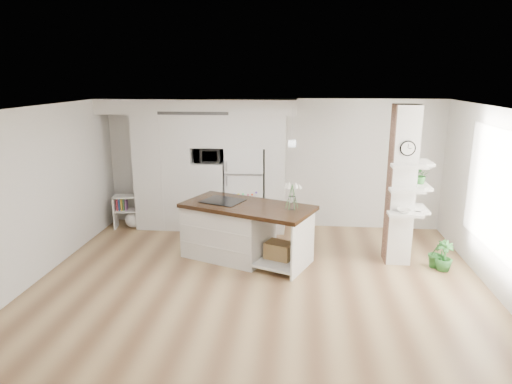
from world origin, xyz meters
TOP-DOWN VIEW (x-y plane):
  - floor at (0.00, 0.00)m, footprint 7.00×6.00m
  - room at (0.00, 0.00)m, footprint 7.04×6.04m
  - cabinet_wall at (-1.45, 2.67)m, footprint 4.00×0.71m
  - refrigerator at (-0.53, 2.68)m, footprint 0.78×0.69m
  - column at (2.38, 1.13)m, footprint 0.69×0.90m
  - window at (3.48, 0.30)m, footprint 0.00×2.40m
  - pendant_light at (1.70, 0.15)m, footprint 0.12×0.12m
  - kitchen_island at (-0.53, 1.12)m, footprint 2.46×1.83m
  - bookshelf at (-2.97, 2.50)m, footprint 0.64×0.43m
  - floor_plant_a at (2.92, 0.99)m, footprint 0.33×0.29m
  - floor_plant_b at (3.00, 0.86)m, footprint 0.30×0.30m
  - microwave at (-1.27, 2.62)m, footprint 0.54×0.37m
  - shelf_plant at (2.63, 1.30)m, footprint 0.27×0.23m
  - decor_bowl at (2.30, 0.90)m, footprint 0.22×0.22m

SIDE VIEW (x-z plane):
  - floor at x=0.00m, z-range -0.01..0.01m
  - floor_plant_b at x=3.00m, z-range 0.00..0.50m
  - floor_plant_a at x=2.92m, z-range 0.00..0.52m
  - bookshelf at x=-2.97m, z-range -0.04..0.66m
  - kitchen_island at x=-0.53m, z-range -0.27..1.30m
  - refrigerator at x=-0.53m, z-range 0.00..1.75m
  - decor_bowl at x=2.30m, z-range 0.98..1.03m
  - column at x=2.38m, z-range 0.00..2.70m
  - window at x=3.48m, z-range 0.30..2.70m
  - cabinet_wall at x=-1.45m, z-range 0.16..2.86m
  - shelf_plant at x=2.63m, z-range 1.38..1.67m
  - microwave at x=-1.27m, z-range 1.42..1.72m
  - room at x=0.00m, z-range 0.50..3.22m
  - pendant_light at x=1.70m, z-range 2.07..2.17m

